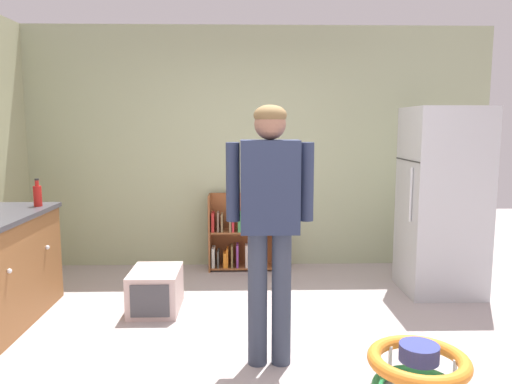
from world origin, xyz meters
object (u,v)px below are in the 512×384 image
(pet_carrier, at_px, (156,290))
(ketchup_bottle, at_px, (38,195))
(standing_person, at_px, (270,211))
(baby_walker, at_px, (418,370))
(bookshelf, at_px, (240,237))
(refrigerator, at_px, (442,201))

(pet_carrier, xyz_separation_m, ketchup_bottle, (-1.04, 0.16, 0.82))
(standing_person, relative_size, ketchup_bottle, 7.07)
(baby_walker, bearing_deg, standing_person, 153.88)
(standing_person, bearing_deg, pet_carrier, 133.57)
(bookshelf, xyz_separation_m, baby_walker, (1.08, -2.67, -0.21))
(bookshelf, bearing_deg, ketchup_bottle, -148.53)
(refrigerator, relative_size, standing_person, 1.02)
(refrigerator, bearing_deg, standing_person, -140.35)
(standing_person, bearing_deg, bookshelf, 95.43)
(baby_walker, xyz_separation_m, ketchup_bottle, (-2.85, 1.58, 0.84))
(refrigerator, bearing_deg, baby_walker, -114.89)
(standing_person, height_order, pet_carrier, standing_person)
(standing_person, distance_m, ketchup_bottle, 2.30)
(baby_walker, distance_m, ketchup_bottle, 3.37)
(pet_carrier, bearing_deg, bookshelf, 59.66)
(bookshelf, relative_size, standing_person, 0.49)
(ketchup_bottle, bearing_deg, refrigerator, 4.27)
(standing_person, bearing_deg, ketchup_bottle, 149.76)
(bookshelf, xyz_separation_m, standing_person, (0.21, -2.24, 0.69))
(refrigerator, relative_size, baby_walker, 2.95)
(pet_carrier, relative_size, ketchup_bottle, 2.24)
(baby_walker, bearing_deg, bookshelf, 112.06)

